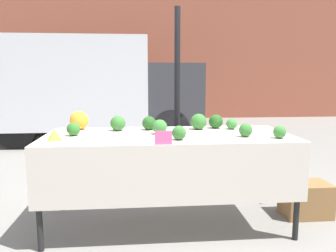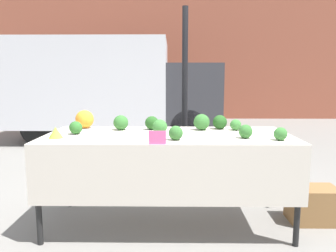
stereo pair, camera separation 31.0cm
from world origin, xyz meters
The scene contains 19 objects.
ground_plane centered at (0.00, 0.00, 0.00)m, with size 40.00×40.00×0.00m, color gray.
building_facade centered at (0.00, 8.55, 3.03)m, with size 16.00×0.60×6.05m.
tent_pole centered at (0.19, 0.89, 1.13)m, with size 0.07×0.07×2.25m.
parked_truck centered at (-1.36, 4.61, 1.23)m, with size 4.59×2.28×2.25m.
market_table centered at (0.00, -0.07, 0.80)m, with size 2.32×0.97×0.90m.
orange_cauliflower centered at (-0.89, 0.37, 0.99)m, with size 0.19×0.19×0.19m.
romanesco_head centered at (-1.00, -0.21, 0.95)m, with size 0.13×0.13×0.10m.
broccoli_head_0 centered at (0.54, 0.32, 0.97)m, with size 0.15×0.15×0.15m.
broccoli_head_1 centered at (0.97, -0.29, 0.95)m, with size 0.11×0.11×0.11m.
broccoli_head_2 centered at (-0.49, 0.25, 0.97)m, with size 0.15×0.15×0.15m.
broccoli_head_3 centered at (-0.08, 0.01, 0.97)m, with size 0.14×0.14×0.14m.
broccoli_head_4 centered at (0.69, -0.19, 0.96)m, with size 0.12×0.12×0.12m.
broccoli_head_5 centered at (0.07, -0.29, 0.96)m, with size 0.12×0.12×0.12m.
broccoli_head_6 centered at (-0.88, 0.00, 0.96)m, with size 0.12×0.12×0.12m.
broccoli_head_7 centered at (0.69, 0.24, 0.95)m, with size 0.11×0.11×0.11m.
broccoli_head_8 centered at (0.34, 0.26, 0.98)m, with size 0.16×0.16×0.16m.
broccoli_head_9 centered at (-0.17, 0.28, 0.97)m, with size 0.14×0.14×0.14m.
price_sign centered at (-0.08, -0.47, 0.95)m, with size 0.14×0.01×0.11m.
produce_crate centered at (1.45, 0.06, 0.18)m, with size 0.47×0.33×0.35m.
Camera 2 is at (0.04, -3.07, 1.44)m, focal length 35.00 mm.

